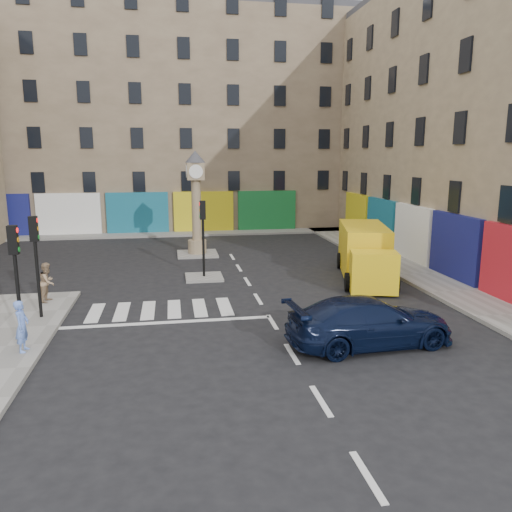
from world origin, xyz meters
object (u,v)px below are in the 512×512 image
object	(u,v)px
pedestrian_tan	(48,282)
clock_pillar	(196,196)
traffic_light_left_far	(36,250)
navy_sedan	(370,322)
traffic_light_island	(203,226)
yellow_van	(365,253)
pedestrian_blue	(22,326)
traffic_light_left_near	(15,265)

from	to	relation	value
pedestrian_tan	clock_pillar	bearing A→B (deg)	-24.93
traffic_light_left_far	pedestrian_tan	distance (m)	2.67
clock_pillar	navy_sedan	size ratio (longest dim) A/B	1.14
clock_pillar	traffic_light_island	bearing A→B (deg)	-90.00
traffic_light_left_far	traffic_light_island	size ratio (longest dim) A/B	1.00
traffic_light_left_far	clock_pillar	size ratio (longest dim) A/B	0.61
clock_pillar	pedestrian_tan	bearing A→B (deg)	-124.83
navy_sedan	yellow_van	distance (m)	9.17
clock_pillar	yellow_van	size ratio (longest dim) A/B	0.85
traffic_light_island	clock_pillar	size ratio (longest dim) A/B	0.61
traffic_light_left_far	pedestrian_tan	size ratio (longest dim) A/B	2.32
pedestrian_blue	traffic_light_island	bearing A→B (deg)	-29.92
pedestrian_blue	pedestrian_tan	xyz separation A→B (m)	(-0.49, 5.42, 0.01)
clock_pillar	pedestrian_blue	size ratio (longest dim) A/B	3.86
navy_sedan	pedestrian_tan	bearing A→B (deg)	54.92
traffic_light_left_near	pedestrian_tan	xyz separation A→B (m)	(-0.19, 4.47, -1.67)
traffic_light_left_far	navy_sedan	distance (m)	11.85
traffic_light_left_far	traffic_light_island	bearing A→B (deg)	40.60
yellow_van	pedestrian_blue	size ratio (longest dim) A/B	4.55
traffic_light_left_near	yellow_van	xyz separation A→B (m)	(14.14, 6.68, -1.38)
traffic_light_left_near	navy_sedan	world-z (taller)	traffic_light_left_near
pedestrian_tan	traffic_light_left_near	bearing A→B (deg)	-167.67
clock_pillar	pedestrian_blue	world-z (taller)	clock_pillar
navy_sedan	pedestrian_blue	size ratio (longest dim) A/B	3.39
clock_pillar	yellow_van	world-z (taller)	clock_pillar
traffic_light_island	clock_pillar	distance (m)	6.07
traffic_light_left_far	pedestrian_blue	world-z (taller)	traffic_light_left_far
navy_sedan	yellow_van	xyz separation A→B (m)	(3.24, 8.56, 0.47)
traffic_light_island	traffic_light_left_far	bearing A→B (deg)	-139.40
clock_pillar	pedestrian_blue	bearing A→B (deg)	-112.14
clock_pillar	pedestrian_tan	world-z (taller)	clock_pillar
traffic_light_left_far	pedestrian_blue	size ratio (longest dim) A/B	2.34
traffic_light_left_near	navy_sedan	xyz separation A→B (m)	(10.90, -1.88, -1.85)
traffic_light_left_near	yellow_van	distance (m)	15.70
navy_sedan	pedestrian_tan	xyz separation A→B (m)	(-11.09, 6.35, 0.17)
traffic_light_left_far	traffic_light_left_near	bearing A→B (deg)	-90.00
traffic_light_left_near	pedestrian_blue	distance (m)	1.96
yellow_van	pedestrian_tan	xyz separation A→B (m)	(-14.33, -2.22, -0.30)
traffic_light_left_far	yellow_van	bearing A→B (deg)	16.85
traffic_light_left_near	yellow_van	bearing A→B (deg)	25.29
traffic_light_island	yellow_van	size ratio (longest dim) A/B	0.52
yellow_van	pedestrian_tan	world-z (taller)	yellow_van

